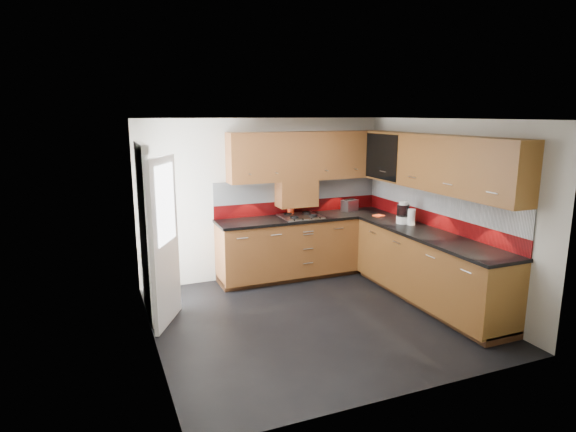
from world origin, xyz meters
name	(u,v)px	position (x,y,z in m)	size (l,w,h in m)	color
room	(316,198)	(0.00, 0.00, 1.50)	(4.00, 3.80, 2.64)	black
base_cabinets	(361,258)	(1.07, 0.72, 0.44)	(2.70, 3.20, 0.95)	brown
countertop	(362,226)	(1.05, 0.70, 0.92)	(2.72, 3.22, 0.04)	black
backsplash	(368,202)	(1.28, 0.93, 1.21)	(2.70, 3.20, 0.54)	maroon
upper_cabinets	(372,159)	(1.23, 0.78, 1.84)	(2.50, 3.20, 0.72)	brown
extractor_hood	(296,193)	(0.45, 1.64, 1.28)	(0.60, 0.33, 0.40)	brown
glass_cabinet	(390,155)	(1.71, 1.07, 1.87)	(0.32, 0.80, 0.66)	black
back_door	(154,236)	(-1.78, 0.75, 1.03)	(0.42, 1.19, 2.04)	white
gas_hob	(301,216)	(0.45, 1.47, 0.96)	(0.60, 0.52, 0.05)	silver
utensil_pot	(291,209)	(0.38, 1.71, 1.03)	(0.11, 0.11, 0.38)	red
toaster	(350,205)	(1.37, 1.62, 1.03)	(0.29, 0.23, 0.19)	silver
food_processor	(403,213)	(1.62, 0.55, 1.08)	(0.19, 0.19, 0.31)	white
paper_towel	(411,217)	(1.67, 0.42, 1.05)	(0.11, 0.11, 0.22)	white
orange_cloth	(379,216)	(1.57, 1.08, 0.95)	(0.15, 0.13, 0.02)	#F7441B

